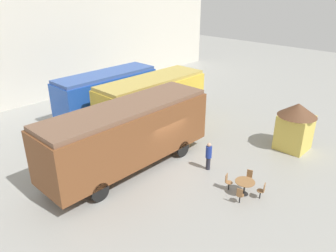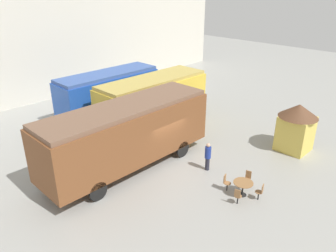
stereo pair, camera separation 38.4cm
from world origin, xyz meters
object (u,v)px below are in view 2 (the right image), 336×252
cafe_table_near (243,185)px  visitor_person (208,156)px  streamlined_locomotive (117,89)px  ticket_kiosk (297,125)px  passenger_coach_wooden (127,132)px  cafe_chair_0 (238,195)px  passenger_coach_vintage (153,97)px

cafe_table_near → visitor_person: visitor_person is taller
cafe_table_near → visitor_person: bearing=76.4°
streamlined_locomotive → visitor_person: 10.56m
streamlined_locomotive → cafe_table_near: size_ratio=10.06×
visitor_person → ticket_kiosk: 6.15m
ticket_kiosk → passenger_coach_wooden: bearing=146.3°
streamlined_locomotive → visitor_person: (-1.72, -10.36, -1.13)m
cafe_table_near → cafe_chair_0: bearing=-163.6°
passenger_coach_vintage → passenger_coach_wooden: bearing=-146.1°
passenger_coach_vintage → cafe_chair_0: size_ratio=9.69×
passenger_coach_wooden → visitor_person: bearing=-49.7°
passenger_coach_wooden → cafe_chair_0: passenger_coach_wooden is taller
streamlined_locomotive → cafe_table_near: 13.36m
passenger_coach_vintage → cafe_chair_0: 10.55m
passenger_coach_vintage → ticket_kiosk: bearing=-69.5°
streamlined_locomotive → ticket_kiosk: (3.93, -12.67, -0.34)m
passenger_coach_wooden → visitor_person: passenger_coach_wooden is taller
streamlined_locomotive → visitor_person: bearing=-99.4°
cafe_table_near → passenger_coach_wooden: bearing=109.9°
visitor_person → cafe_chair_0: bearing=-116.6°
visitor_person → ticket_kiosk: (5.65, -2.31, 0.78)m
cafe_chair_0 → streamlined_locomotive: bearing=60.1°
passenger_coach_vintage → visitor_person: size_ratio=5.14×
streamlined_locomotive → passenger_coach_wooden: size_ratio=0.98×
passenger_coach_wooden → cafe_table_near: passenger_coach_wooden is taller
cafe_chair_0 → visitor_person: (1.48, 2.95, 0.38)m
visitor_person → ticket_kiosk: size_ratio=0.55×
visitor_person → ticket_kiosk: ticket_kiosk is taller
cafe_chair_0 → ticket_kiosk: size_ratio=0.29×
passenger_coach_wooden → streamlined_locomotive: bearing=56.8°
cafe_table_near → passenger_coach_vintage: bearing=73.0°
cafe_chair_0 → cafe_table_near: bearing=0.0°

